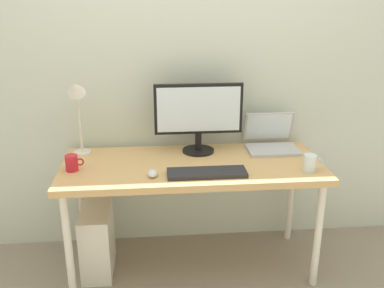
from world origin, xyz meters
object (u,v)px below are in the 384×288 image
Objects in this scene: desk_lamp at (77,100)px; mouse at (152,173)px; glass_cup at (310,163)px; keyboard at (207,173)px; coffee_mug at (72,163)px; monitor at (198,114)px; computer_tower at (97,240)px; desk at (192,173)px; laptop at (271,140)px.

desk_lamp is 5.44× the size of mouse.
glass_cup is at bearing -15.59° from desk_lamp.
keyboard is 4.15× the size of coffee_mug.
keyboard is 4.04× the size of glass_cup.
computer_tower is at bearing -164.26° from monitor.
keyboard is (0.73, -0.37, -0.34)m from desk_lamp.
desk is 0.58m from laptop.
desk is 0.37m from monitor.
computer_tower is (-1.12, -0.20, -0.55)m from laptop.
keyboard is 0.59m from glass_cup.
desk_lamp is 0.39m from coffee_mug.
computer_tower is at bearing 153.56° from mouse.
coffee_mug is (-1.22, -0.26, -0.01)m from laptop.
glass_cup is at bearing -15.42° from desk.
desk_lamp is 1.40m from glass_cup.
desk is 14.50× the size of coffee_mug.
monitor is 5.00× the size of glass_cup.
desk is 0.30m from mouse.
mouse reaches higher than keyboard.
computer_tower is (-1.24, 0.19, -0.55)m from glass_cup.
monitor is at bearing -177.49° from laptop.
desk reaches higher than computer_tower.
desk is 14.13× the size of glass_cup.
desk is 3.66× the size of computer_tower.
monitor is 1.24× the size of keyboard.
monitor reaches higher than coffee_mug.
desk_lamp reaches higher than keyboard.
monitor is 1.30× the size of computer_tower.
keyboard is 0.85m from computer_tower.
desk_lamp is at bearing 164.25° from desk.
desk_lamp is at bearing 153.36° from keyboard.
coffee_mug is (-0.75, 0.13, 0.03)m from keyboard.
monitor is 6.05× the size of mouse.
mouse is 0.47m from coffee_mug.
coffee_mug reaches higher than keyboard.
computer_tower is at bearing 164.18° from keyboard.
monitor is 0.81m from coffee_mug.
desk is 4.81× the size of laptop.
desk_lamp is 4.61× the size of coffee_mug.
mouse is 0.89m from glass_cup.
desk is at bearing 110.13° from keyboard.
laptop reaches higher than mouse.
monitor is at bearing 148.27° from glass_cup.
desk_lamp is at bearing 113.61° from computer_tower.
keyboard is (0.01, -0.37, -0.24)m from monitor.
laptop is 1.24m from coffee_mug.
laptop is 0.41m from glass_cup.
laptop is 1.26m from computer_tower.
desk_lamp is at bearing -179.05° from laptop.
computer_tower is at bearing 171.50° from glass_cup.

